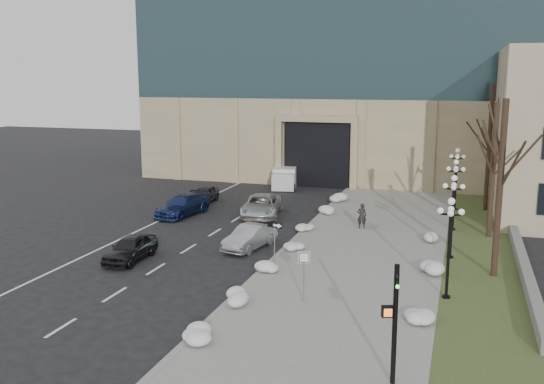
{
  "coord_description": "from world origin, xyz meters",
  "views": [
    {
      "loc": [
        8.64,
        -21.4,
        10.06
      ],
      "look_at": [
        -1.67,
        11.14,
        3.5
      ],
      "focal_mm": 40.0,
      "sensor_mm": 36.0,
      "label": 1
    }
  ],
  "objects_px": {
    "lamppost_b": "(453,206)",
    "lamppost_c": "(455,185)",
    "car_c": "(182,205)",
    "lamppost_d": "(457,171)",
    "car_d": "(262,206)",
    "keep_sign": "(304,266)",
    "car_a": "(130,248)",
    "car_e": "(204,195)",
    "lamppost_a": "(450,235)",
    "one_way_sign": "(277,231)",
    "box_truck": "(285,177)",
    "traffic_signal": "(394,327)",
    "car_b": "(250,237)",
    "pedestrian": "(362,216)"
  },
  "relations": [
    {
      "from": "one_way_sign",
      "to": "lamppost_b",
      "type": "height_order",
      "value": "lamppost_b"
    },
    {
      "from": "car_a",
      "to": "car_e",
      "type": "xyz_separation_m",
      "value": [
        -2.45,
        15.5,
        -0.02
      ]
    },
    {
      "from": "car_d",
      "to": "lamppost_b",
      "type": "bearing_deg",
      "value": -37.48
    },
    {
      "from": "car_b",
      "to": "lamppost_c",
      "type": "height_order",
      "value": "lamppost_c"
    },
    {
      "from": "lamppost_b",
      "to": "lamppost_c",
      "type": "relative_size",
      "value": 1.0
    },
    {
      "from": "car_d",
      "to": "lamppost_c",
      "type": "height_order",
      "value": "lamppost_c"
    },
    {
      "from": "car_d",
      "to": "lamppost_a",
      "type": "distance_m",
      "value": 19.09
    },
    {
      "from": "lamppost_a",
      "to": "lamppost_c",
      "type": "height_order",
      "value": "same"
    },
    {
      "from": "car_b",
      "to": "lamppost_a",
      "type": "bearing_deg",
      "value": -13.0
    },
    {
      "from": "lamppost_a",
      "to": "lamppost_b",
      "type": "relative_size",
      "value": 1.0
    },
    {
      "from": "car_e",
      "to": "car_a",
      "type": "bearing_deg",
      "value": -85.01
    },
    {
      "from": "car_a",
      "to": "lamppost_b",
      "type": "relative_size",
      "value": 0.86
    },
    {
      "from": "car_d",
      "to": "keep_sign",
      "type": "height_order",
      "value": "keep_sign"
    },
    {
      "from": "lamppost_b",
      "to": "lamppost_d",
      "type": "bearing_deg",
      "value": 90.0
    },
    {
      "from": "car_c",
      "to": "car_e",
      "type": "relative_size",
      "value": 1.28
    },
    {
      "from": "car_d",
      "to": "car_e",
      "type": "xyz_separation_m",
      "value": [
        -5.91,
        3.04,
        -0.09
      ]
    },
    {
      "from": "car_d",
      "to": "pedestrian",
      "type": "xyz_separation_m",
      "value": [
        7.62,
        -1.87,
        0.2
      ]
    },
    {
      "from": "box_truck",
      "to": "keep_sign",
      "type": "relative_size",
      "value": 2.5
    },
    {
      "from": "box_truck",
      "to": "lamppost_a",
      "type": "xyz_separation_m",
      "value": [
        15.13,
        -25.49,
        2.17
      ]
    },
    {
      "from": "car_c",
      "to": "lamppost_d",
      "type": "distance_m",
      "value": 20.59
    },
    {
      "from": "car_a",
      "to": "lamppost_c",
      "type": "distance_m",
      "value": 20.85
    },
    {
      "from": "car_c",
      "to": "car_e",
      "type": "bearing_deg",
      "value": 103.06
    },
    {
      "from": "pedestrian",
      "to": "traffic_signal",
      "type": "relative_size",
      "value": 0.4
    },
    {
      "from": "car_a",
      "to": "car_b",
      "type": "distance_m",
      "value": 6.93
    },
    {
      "from": "car_d",
      "to": "box_truck",
      "type": "relative_size",
      "value": 0.9
    },
    {
      "from": "car_c",
      "to": "lamppost_b",
      "type": "height_order",
      "value": "lamppost_b"
    },
    {
      "from": "car_a",
      "to": "lamppost_a",
      "type": "relative_size",
      "value": 0.86
    },
    {
      "from": "lamppost_a",
      "to": "lamppost_d",
      "type": "relative_size",
      "value": 1.0
    },
    {
      "from": "box_truck",
      "to": "lamppost_c",
      "type": "height_order",
      "value": "lamppost_c"
    },
    {
      "from": "car_b",
      "to": "traffic_signal",
      "type": "bearing_deg",
      "value": -43.01
    },
    {
      "from": "keep_sign",
      "to": "car_a",
      "type": "bearing_deg",
      "value": 144.9
    },
    {
      "from": "car_d",
      "to": "traffic_signal",
      "type": "distance_m",
      "value": 25.16
    },
    {
      "from": "car_d",
      "to": "car_c",
      "type": "bearing_deg",
      "value": -174.7
    },
    {
      "from": "traffic_signal",
      "to": "car_b",
      "type": "bearing_deg",
      "value": 105.88
    },
    {
      "from": "lamppost_a",
      "to": "box_truck",
      "type": "bearing_deg",
      "value": 120.7
    },
    {
      "from": "lamppost_b",
      "to": "one_way_sign",
      "type": "bearing_deg",
      "value": -152.28
    },
    {
      "from": "car_b",
      "to": "pedestrian",
      "type": "bearing_deg",
      "value": 60.21
    },
    {
      "from": "lamppost_d",
      "to": "lamppost_c",
      "type": "bearing_deg",
      "value": -90.0
    },
    {
      "from": "car_e",
      "to": "box_truck",
      "type": "height_order",
      "value": "box_truck"
    },
    {
      "from": "traffic_signal",
      "to": "box_truck",
      "type": "bearing_deg",
      "value": 92.18
    },
    {
      "from": "car_d",
      "to": "lamppost_a",
      "type": "height_order",
      "value": "lamppost_a"
    },
    {
      "from": "car_c",
      "to": "keep_sign",
      "type": "height_order",
      "value": "keep_sign"
    },
    {
      "from": "keep_sign",
      "to": "lamppost_c",
      "type": "relative_size",
      "value": 0.52
    },
    {
      "from": "car_a",
      "to": "pedestrian",
      "type": "height_order",
      "value": "pedestrian"
    },
    {
      "from": "car_a",
      "to": "lamppost_b",
      "type": "xyz_separation_m",
      "value": [
        16.85,
        5.55,
        2.37
      ]
    },
    {
      "from": "car_a",
      "to": "car_c",
      "type": "xyz_separation_m",
      "value": [
        -2.13,
        10.91,
        0.04
      ]
    },
    {
      "from": "car_d",
      "to": "lamppost_d",
      "type": "bearing_deg",
      "value": 14.28
    },
    {
      "from": "lamppost_c",
      "to": "lamppost_d",
      "type": "distance_m",
      "value": 6.5
    },
    {
      "from": "car_d",
      "to": "lamppost_c",
      "type": "bearing_deg",
      "value": -11.94
    },
    {
      "from": "one_way_sign",
      "to": "keep_sign",
      "type": "relative_size",
      "value": 1.03
    }
  ]
}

